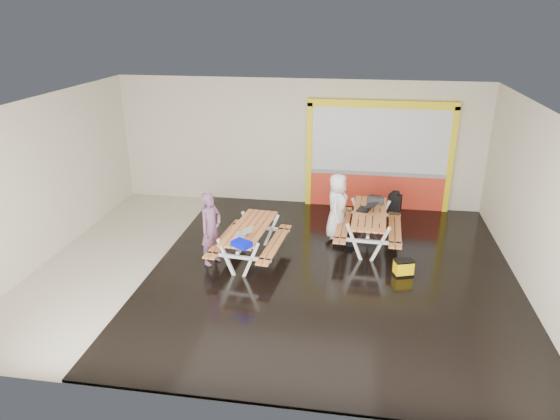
% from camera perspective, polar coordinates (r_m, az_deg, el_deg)
% --- Properties ---
extents(room, '(10.02, 8.02, 3.52)m').
position_cam_1_polar(room, '(10.11, -0.80, 2.09)').
color(room, beige).
rests_on(room, ground).
extents(deck, '(7.50, 7.98, 0.05)m').
position_cam_1_polar(deck, '(10.69, 5.91, -7.02)').
color(deck, black).
rests_on(deck, room).
extents(kiosk, '(3.88, 0.16, 3.00)m').
position_cam_1_polar(kiosk, '(13.83, 11.10, 5.76)').
color(kiosk, red).
rests_on(kiosk, room).
extents(picnic_table_left, '(1.57, 2.16, 0.82)m').
position_cam_1_polar(picnic_table_left, '(10.88, -3.44, -2.87)').
color(picnic_table_left, '#D2793A').
rests_on(picnic_table_left, deck).
extents(picnic_table_right, '(1.54, 2.20, 0.86)m').
position_cam_1_polar(picnic_table_right, '(11.72, 10.09, -1.18)').
color(picnic_table_right, '#D2793A').
rests_on(picnic_table_right, deck).
extents(person_left, '(0.59, 0.69, 1.59)m').
position_cam_1_polar(person_left, '(10.73, -7.85, -2.09)').
color(person_left, '#69435D').
rests_on(person_left, deck).
extents(person_right, '(0.60, 0.82, 1.56)m').
position_cam_1_polar(person_right, '(11.82, 6.52, 0.47)').
color(person_right, white).
rests_on(person_right, deck).
extents(laptop_left, '(0.39, 0.36, 0.16)m').
position_cam_1_polar(laptop_left, '(10.39, -4.20, -2.66)').
color(laptop_left, silver).
rests_on(laptop_left, picnic_table_left).
extents(laptop_right, '(0.52, 0.49, 0.18)m').
position_cam_1_polar(laptop_right, '(11.74, 9.80, 0.24)').
color(laptop_right, black).
rests_on(laptop_right, picnic_table_right).
extents(blue_pouch, '(0.45, 0.40, 0.11)m').
position_cam_1_polar(blue_pouch, '(9.93, -4.38, -3.86)').
color(blue_pouch, '#0009E3').
rests_on(blue_pouch, picnic_table_left).
extents(toolbox, '(0.40, 0.24, 0.22)m').
position_cam_1_polar(toolbox, '(12.17, 10.77, 1.09)').
color(toolbox, black).
rests_on(toolbox, picnic_table_right).
extents(backpack, '(0.36, 0.29, 0.52)m').
position_cam_1_polar(backpack, '(12.64, 12.90, 0.92)').
color(backpack, black).
rests_on(backpack, picnic_table_right).
extents(dark_case, '(0.56, 0.49, 0.18)m').
position_cam_1_polar(dark_case, '(11.94, 7.40, -3.27)').
color(dark_case, black).
rests_on(dark_case, deck).
extents(fluke_bag, '(0.45, 0.37, 0.34)m').
position_cam_1_polar(fluke_bag, '(10.71, 13.84, -6.38)').
color(fluke_bag, black).
rests_on(fluke_bag, deck).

